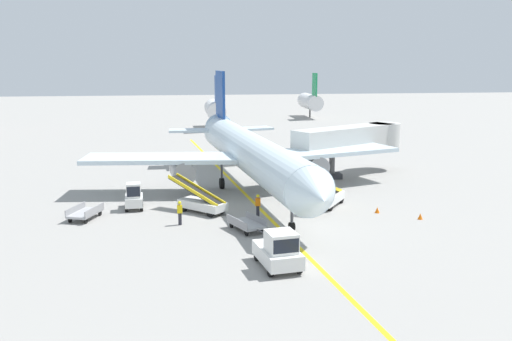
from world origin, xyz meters
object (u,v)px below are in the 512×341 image
ground_crew_marshaller (180,212)px  ground_crew_wing_walker (258,205)px  baggage_tug_near_wing (134,197)px  baggage_cart_loaded (85,213)px  pushback_tug (279,251)px  belt_loader_forward_hold (328,197)px  baggage_cart_empty_trailing (247,224)px  airliner (250,152)px  jet_bridge (355,139)px  safety_cone_nose_left (377,210)px  safety_cone_nose_right (420,216)px  belt_loader_aft_hold (201,202)px

ground_crew_marshaller → ground_crew_wing_walker: size_ratio=1.00×
baggage_tug_near_wing → baggage_cart_loaded: baggage_tug_near_wing is taller
baggage_tug_near_wing → ground_crew_marshaller: (3.45, -4.74, -0.02)m
baggage_cart_loaded → pushback_tug: bearing=-43.8°
belt_loader_forward_hold → ground_crew_marshaller: (-11.48, -3.54, 0.13)m
ground_crew_marshaller → baggage_cart_loaded: bearing=160.2°
baggage_cart_empty_trailing → baggage_cart_loaded: bearing=158.5°
baggage_cart_empty_trailing → airliner: bearing=81.7°
jet_bridge → belt_loader_forward_hold: 13.56m
belt_loader_forward_hold → baggage_cart_empty_trailing: size_ratio=1.28×
belt_loader_forward_hold → ground_crew_wing_walker: size_ratio=2.85×
baggage_cart_empty_trailing → safety_cone_nose_left: 10.69m
baggage_tug_near_wing → ground_crew_wing_walker: bearing=-21.2°
ground_crew_wing_walker → safety_cone_nose_left: bearing=-0.6°
ground_crew_marshaller → safety_cone_nose_left: ground_crew_marshaller is taller
pushback_tug → baggage_cart_loaded: pushback_tug is taller
jet_bridge → baggage_tug_near_wing: size_ratio=5.03×
ground_crew_marshaller → ground_crew_wing_walker: (5.63, 1.22, 0.00)m
belt_loader_forward_hold → safety_cone_nose_right: (5.63, -4.51, -0.56)m
airliner → ground_crew_marshaller: size_ratio=20.79×
belt_loader_forward_hold → safety_cone_nose_left: 4.02m
safety_cone_nose_right → pushback_tug: bearing=-145.3°
pushback_tug → baggage_cart_loaded: bearing=136.2°
airliner → jet_bridge: bearing=27.2°
safety_cone_nose_right → safety_cone_nose_left: bearing=139.7°
pushback_tug → safety_cone_nose_right: pushback_tug is taller
pushback_tug → safety_cone_nose_left: size_ratio=8.73×
baggage_tug_near_wing → baggage_cart_loaded: (-3.28, -2.33, -0.46)m
airliner → baggage_tug_near_wing: (-9.56, -4.89, -2.49)m
airliner → safety_cone_nose_right: bearing=-43.9°
baggage_tug_near_wing → baggage_cart_empty_trailing: (7.87, -6.71, -0.46)m
baggage_tug_near_wing → belt_loader_aft_hold: belt_loader_aft_hold is taller
belt_loader_forward_hold → belt_loader_aft_hold: same height
jet_bridge → safety_cone_nose_right: bearing=-90.9°
jet_bridge → baggage_cart_empty_trailing: 21.92m
belt_loader_aft_hold → ground_crew_wing_walker: (4.01, -1.91, 0.13)m
belt_loader_forward_hold → baggage_cart_empty_trailing: (-7.06, -5.51, -0.31)m
safety_cone_nose_left → ground_crew_marshaller: bearing=-175.6°
jet_bridge → pushback_tug: jet_bridge is taller
ground_crew_wing_walker → safety_cone_nose_left: 9.05m
baggage_tug_near_wing → safety_cone_nose_right: bearing=-15.5°
baggage_cart_loaded → baggage_tug_near_wing: bearing=35.3°
belt_loader_aft_hold → safety_cone_nose_left: belt_loader_aft_hold is taller
baggage_cart_loaded → ground_crew_wing_walker: bearing=-5.5°
baggage_cart_empty_trailing → baggage_tug_near_wing: bearing=139.6°
belt_loader_aft_hold → baggage_cart_loaded: bearing=-175.1°
pushback_tug → baggage_cart_empty_trailing: (-0.89, 7.17, -0.53)m
baggage_cart_empty_trailing → safety_cone_nose_right: baggage_cart_empty_trailing is taller
jet_bridge → belt_loader_aft_hold: (-15.77, -12.30, -2.77)m
belt_loader_forward_hold → belt_loader_aft_hold: (-9.87, -0.41, 0.00)m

